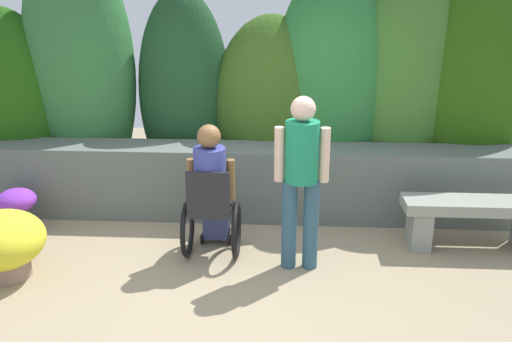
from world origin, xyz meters
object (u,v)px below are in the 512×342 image
object	(u,v)px
flower_pot_terracotta_by_wall	(2,243)
stone_bench	(475,216)
person_standing_companion	(301,173)
flower_pot_purple_near	(17,206)
person_in_wheelchair	(211,195)

from	to	relation	value
flower_pot_terracotta_by_wall	stone_bench	bearing A→B (deg)	10.78
person_standing_companion	flower_pot_purple_near	distance (m)	3.13
person_in_wheelchair	flower_pot_terracotta_by_wall	size ratio (longest dim) A/B	1.73
flower_pot_purple_near	flower_pot_terracotta_by_wall	xyz separation A→B (m)	(0.33, -0.96, 0.04)
stone_bench	flower_pot_purple_near	xyz separation A→B (m)	(-4.76, 0.12, -0.05)
person_in_wheelchair	flower_pot_terracotta_by_wall	world-z (taller)	person_in_wheelchair
flower_pot_purple_near	flower_pot_terracotta_by_wall	bearing A→B (deg)	-70.88
person_standing_companion	flower_pot_terracotta_by_wall	bearing A→B (deg)	-168.73
person_in_wheelchair	flower_pot_terracotta_by_wall	distance (m)	1.93
person_in_wheelchair	person_standing_companion	xyz separation A→B (m)	(0.85, -0.21, 0.32)
stone_bench	flower_pot_purple_near	size ratio (longest dim) A/B	2.98
person_standing_companion	flower_pot_purple_near	xyz separation A→B (m)	(-3.00, 0.62, -0.65)
person_in_wheelchair	flower_pot_purple_near	bearing A→B (deg)	172.26
person_in_wheelchair	person_standing_companion	distance (m)	0.93
stone_bench	flower_pot_terracotta_by_wall	world-z (taller)	flower_pot_terracotta_by_wall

